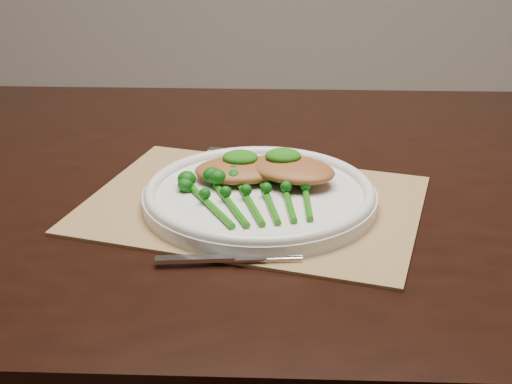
# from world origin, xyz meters

# --- Properties ---
(placemat) EXTENTS (0.48, 0.40, 0.00)m
(placemat) POSITION_xyz_m (-0.06, -0.23, 0.75)
(placemat) COLOR #9C7A4F
(placemat) RESTS_ON dining_table
(dinner_plate) EXTENTS (0.30, 0.30, 0.03)m
(dinner_plate) POSITION_xyz_m (-0.05, -0.24, 0.77)
(dinner_plate) COLOR silver
(dinner_plate) RESTS_ON placemat
(knife) EXTENTS (0.20, 0.06, 0.01)m
(knife) POSITION_xyz_m (-0.06, -0.07, 0.76)
(knife) COLOR silver
(knife) RESTS_ON placemat
(fork) EXTENTS (0.16, 0.04, 0.01)m
(fork) POSITION_xyz_m (-0.06, -0.39, 0.76)
(fork) COLOR silver
(fork) RESTS_ON placemat
(chicken_fillet_left) EXTENTS (0.14, 0.11, 0.02)m
(chicken_fillet_left) POSITION_xyz_m (-0.08, -0.19, 0.78)
(chicken_fillet_left) COLOR #97592C
(chicken_fillet_left) RESTS_ON dinner_plate
(chicken_fillet_right) EXTENTS (0.15, 0.13, 0.02)m
(chicken_fillet_right) POSITION_xyz_m (-0.01, -0.20, 0.79)
(chicken_fillet_right) COLOR #97592C
(chicken_fillet_right) RESTS_ON dinner_plate
(pesto_dollop_left) EXTENTS (0.05, 0.04, 0.02)m
(pesto_dollop_left) POSITION_xyz_m (-0.08, -0.19, 0.80)
(pesto_dollop_left) COLOR #134E0B
(pesto_dollop_left) RESTS_ON chicken_fillet_left
(pesto_dollop_right) EXTENTS (0.05, 0.04, 0.02)m
(pesto_dollop_right) POSITION_xyz_m (-0.02, -0.19, 0.80)
(pesto_dollop_right) COLOR #134E0B
(pesto_dollop_right) RESTS_ON chicken_fillet_right
(broccolini_bundle) EXTENTS (0.18, 0.20, 0.04)m
(broccolini_bundle) POSITION_xyz_m (-0.05, -0.27, 0.78)
(broccolini_bundle) COLOR #1A630D
(broccolini_bundle) RESTS_ON dinner_plate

